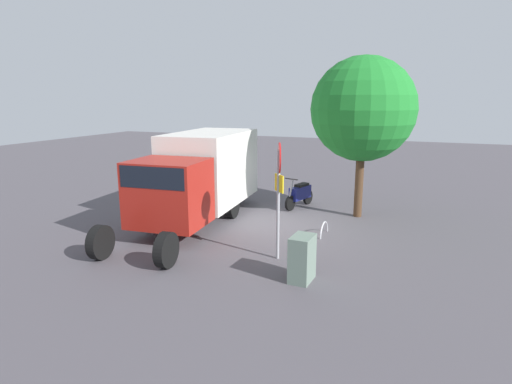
% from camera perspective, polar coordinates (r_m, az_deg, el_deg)
% --- Properties ---
extents(ground_plane, '(60.00, 60.00, 0.00)m').
position_cam_1_polar(ground_plane, '(14.07, 3.83, -4.32)').
color(ground_plane, '#4E4950').
extents(box_truck_near, '(7.67, 2.76, 2.91)m').
position_cam_1_polar(box_truck_near, '(14.29, -7.62, 2.50)').
color(box_truck_near, black).
rests_on(box_truck_near, ground).
extents(motorcycle, '(1.77, 0.75, 1.20)m').
position_cam_1_polar(motorcycle, '(16.13, 5.94, -0.23)').
color(motorcycle, black).
rests_on(motorcycle, ground).
extents(stop_sign, '(0.71, 0.33, 3.02)m').
position_cam_1_polar(stop_sign, '(10.59, 3.10, 1.25)').
color(stop_sign, '#9E9EA3').
rests_on(stop_sign, ground).
extents(street_tree, '(3.49, 3.49, 5.46)m').
position_cam_1_polar(street_tree, '(14.80, 14.22, 10.74)').
color(street_tree, '#47301E').
rests_on(street_tree, ground).
extents(utility_cabinet, '(0.71, 0.50, 1.07)m').
position_cam_1_polar(utility_cabinet, '(9.74, 6.22, -8.90)').
color(utility_cabinet, slate).
rests_on(utility_cabinet, ground).
extents(bike_rack_hoop, '(0.85, 0.08, 0.85)m').
position_cam_1_polar(bike_rack_hoop, '(13.11, 9.12, -5.73)').
color(bike_rack_hoop, '#B7B7BC').
rests_on(bike_rack_hoop, ground).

